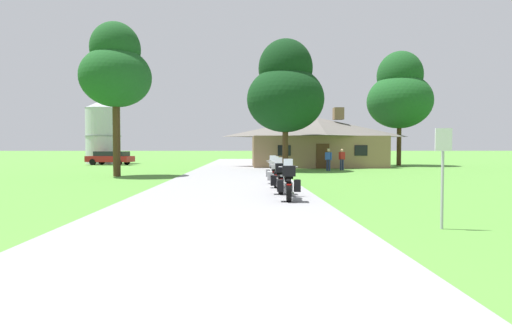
{
  "coord_description": "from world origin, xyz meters",
  "views": [
    {
      "loc": [
        0.69,
        -5.6,
        1.72
      ],
      "look_at": [
        1.29,
        15.6,
        0.95
      ],
      "focal_mm": 28.62,
      "sensor_mm": 36.0,
      "label": 1
    }
  ],
  "objects_px": {
    "motorcycle_silver_farthest_in_row": "(273,171)",
    "parked_red_suv_far_left": "(111,157)",
    "bystander_red_shirt_near_lodge": "(342,158)",
    "tree_by_lodge_front": "(285,90)",
    "motorcycle_red_second_in_row": "(280,178)",
    "motorcycle_black_third_in_row": "(276,174)",
    "bystander_blue_shirt_beside_signpost": "(328,158)",
    "metal_signpost_roadside": "(443,166)",
    "tree_right_of_lodge": "(400,94)",
    "motorcycle_blue_nearest_to_camera": "(289,183)",
    "metal_silo_distant": "(103,132)",
    "tree_left_near": "(116,69)"
  },
  "relations": [
    {
      "from": "tree_right_of_lodge",
      "to": "tree_left_near",
      "type": "xyz_separation_m",
      "value": [
        -23.16,
        -15.02,
        -0.63
      ]
    },
    {
      "from": "bystander_red_shirt_near_lodge",
      "to": "parked_red_suv_far_left",
      "type": "bearing_deg",
      "value": -39.26
    },
    {
      "from": "tree_right_of_lodge",
      "to": "tree_by_lodge_front",
      "type": "distance_m",
      "value": 15.23
    },
    {
      "from": "motorcycle_blue_nearest_to_camera",
      "to": "bystander_blue_shirt_beside_signpost",
      "type": "relative_size",
      "value": 1.24
    },
    {
      "from": "motorcycle_red_second_in_row",
      "to": "tree_right_of_lodge",
      "type": "relative_size",
      "value": 0.18
    },
    {
      "from": "motorcycle_silver_farthest_in_row",
      "to": "metal_silo_distant",
      "type": "distance_m",
      "value": 31.66
    },
    {
      "from": "metal_signpost_roadside",
      "to": "motorcycle_red_second_in_row",
      "type": "bearing_deg",
      "value": 113.68
    },
    {
      "from": "motorcycle_blue_nearest_to_camera",
      "to": "metal_signpost_roadside",
      "type": "bearing_deg",
      "value": -53.19
    },
    {
      "from": "motorcycle_silver_farthest_in_row",
      "to": "parked_red_suv_far_left",
      "type": "xyz_separation_m",
      "value": [
        -15.17,
        22.76,
        0.17
      ]
    },
    {
      "from": "motorcycle_blue_nearest_to_camera",
      "to": "motorcycle_red_second_in_row",
      "type": "distance_m",
      "value": 2.06
    },
    {
      "from": "motorcycle_blue_nearest_to_camera",
      "to": "motorcycle_black_third_in_row",
      "type": "xyz_separation_m",
      "value": [
        -0.08,
        4.43,
        0.0
      ]
    },
    {
      "from": "bystander_red_shirt_near_lodge",
      "to": "tree_by_lodge_front",
      "type": "relative_size",
      "value": 0.17
    },
    {
      "from": "tree_right_of_lodge",
      "to": "parked_red_suv_far_left",
      "type": "height_order",
      "value": "tree_right_of_lodge"
    },
    {
      "from": "motorcycle_silver_farthest_in_row",
      "to": "parked_red_suv_far_left",
      "type": "relative_size",
      "value": 0.43
    },
    {
      "from": "tree_by_lodge_front",
      "to": "parked_red_suv_far_left",
      "type": "xyz_separation_m",
      "value": [
        -16.9,
        11.22,
        -5.36
      ]
    },
    {
      "from": "motorcycle_silver_farthest_in_row",
      "to": "parked_red_suv_far_left",
      "type": "bearing_deg",
      "value": 126.4
    },
    {
      "from": "motorcycle_red_second_in_row",
      "to": "tree_left_near",
      "type": "relative_size",
      "value": 0.22
    },
    {
      "from": "parked_red_suv_far_left",
      "to": "motorcycle_silver_farthest_in_row",
      "type": "bearing_deg",
      "value": -134.97
    },
    {
      "from": "bystander_blue_shirt_beside_signpost",
      "to": "parked_red_suv_far_left",
      "type": "relative_size",
      "value": 0.35
    },
    {
      "from": "tree_left_near",
      "to": "metal_silo_distant",
      "type": "height_order",
      "value": "tree_left_near"
    },
    {
      "from": "motorcycle_red_second_in_row",
      "to": "bystander_blue_shirt_beside_signpost",
      "type": "distance_m",
      "value": 16.35
    },
    {
      "from": "motorcycle_red_second_in_row",
      "to": "parked_red_suv_far_left",
      "type": "relative_size",
      "value": 0.43
    },
    {
      "from": "motorcycle_silver_farthest_in_row",
      "to": "tree_by_lodge_front",
      "type": "distance_m",
      "value": 12.92
    },
    {
      "from": "tree_by_lodge_front",
      "to": "metal_silo_distant",
      "type": "distance_m",
      "value": 24.2
    },
    {
      "from": "motorcycle_blue_nearest_to_camera",
      "to": "bystander_blue_shirt_beside_signpost",
      "type": "distance_m",
      "value": 18.28
    },
    {
      "from": "metal_silo_distant",
      "to": "tree_right_of_lodge",
      "type": "bearing_deg",
      "value": -10.71
    },
    {
      "from": "motorcycle_red_second_in_row",
      "to": "metal_silo_distant",
      "type": "distance_m",
      "value": 35.46
    },
    {
      "from": "motorcycle_red_second_in_row",
      "to": "motorcycle_black_third_in_row",
      "type": "height_order",
      "value": "same"
    },
    {
      "from": "tree_left_near",
      "to": "metal_silo_distant",
      "type": "bearing_deg",
      "value": 110.86
    },
    {
      "from": "motorcycle_red_second_in_row",
      "to": "metal_silo_distant",
      "type": "height_order",
      "value": "metal_silo_distant"
    },
    {
      "from": "bystander_red_shirt_near_lodge",
      "to": "tree_by_lodge_front",
      "type": "xyz_separation_m",
      "value": [
        -4.53,
        -0.69,
        5.21
      ]
    },
    {
      "from": "motorcycle_silver_farthest_in_row",
      "to": "parked_red_suv_far_left",
      "type": "distance_m",
      "value": 27.35
    },
    {
      "from": "motorcycle_black_third_in_row",
      "to": "motorcycle_silver_farthest_in_row",
      "type": "distance_m",
      "value": 2.11
    },
    {
      "from": "metal_signpost_roadside",
      "to": "parked_red_suv_far_left",
      "type": "distance_m",
      "value": 38.3
    },
    {
      "from": "bystander_blue_shirt_beside_signpost",
      "to": "tree_left_near",
      "type": "relative_size",
      "value": 0.18
    },
    {
      "from": "motorcycle_red_second_in_row",
      "to": "tree_right_of_lodge",
      "type": "xyz_separation_m",
      "value": [
        14.05,
        25.04,
        6.52
      ]
    },
    {
      "from": "bystander_blue_shirt_beside_signpost",
      "to": "metal_signpost_roadside",
      "type": "bearing_deg",
      "value": -61.46
    },
    {
      "from": "tree_right_of_lodge",
      "to": "bystander_red_shirt_near_lodge",
      "type": "bearing_deg",
      "value": -132.82
    },
    {
      "from": "metal_silo_distant",
      "to": "motorcycle_blue_nearest_to_camera",
      "type": "bearing_deg",
      "value": -62.49
    },
    {
      "from": "bystander_blue_shirt_beside_signpost",
      "to": "bystander_red_shirt_near_lodge",
      "type": "bearing_deg",
      "value": 76.06
    },
    {
      "from": "bystander_red_shirt_near_lodge",
      "to": "metal_signpost_roadside",
      "type": "height_order",
      "value": "metal_signpost_roadside"
    },
    {
      "from": "motorcycle_black_third_in_row",
      "to": "motorcycle_blue_nearest_to_camera",
      "type": "bearing_deg",
      "value": -86.37
    },
    {
      "from": "bystander_red_shirt_near_lodge",
      "to": "motorcycle_black_third_in_row",
      "type": "bearing_deg",
      "value": 53.12
    },
    {
      "from": "bystander_red_shirt_near_lodge",
      "to": "motorcycle_red_second_in_row",
      "type": "bearing_deg",
      "value": 56.12
    },
    {
      "from": "motorcycle_black_third_in_row",
      "to": "parked_red_suv_far_left",
      "type": "distance_m",
      "value": 29.1
    },
    {
      "from": "motorcycle_blue_nearest_to_camera",
      "to": "tree_right_of_lodge",
      "type": "xyz_separation_m",
      "value": [
        13.95,
        27.1,
        6.52
      ]
    },
    {
      "from": "motorcycle_silver_farthest_in_row",
      "to": "tree_left_near",
      "type": "relative_size",
      "value": 0.22
    },
    {
      "from": "tree_left_near",
      "to": "tree_by_lodge_front",
      "type": "bearing_deg",
      "value": 28.83
    },
    {
      "from": "motorcycle_black_third_in_row",
      "to": "metal_silo_distant",
      "type": "height_order",
      "value": "metal_silo_distant"
    },
    {
      "from": "bystander_blue_shirt_beside_signpost",
      "to": "metal_signpost_roadside",
      "type": "distance_m",
      "value": 22.23
    }
  ]
}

